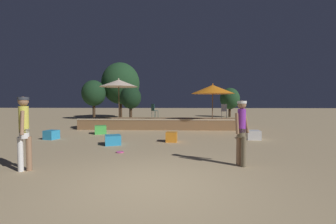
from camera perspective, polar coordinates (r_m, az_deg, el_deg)
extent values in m
plane|color=tan|center=(4.90, -4.28, -18.03)|extent=(120.00, 120.00, 0.00)
cube|color=olive|center=(14.94, -1.69, -2.89)|extent=(10.27, 2.57, 0.61)
cube|color=#CCB793|center=(13.67, -2.08, -1.94)|extent=(10.27, 0.12, 0.08)
cylinder|color=brown|center=(13.86, 11.22, -0.02)|extent=(0.05, 0.05, 2.22)
cone|color=orange|center=(13.86, 11.26, 5.67)|extent=(2.60, 2.60, 0.53)
sphere|color=orange|center=(13.89, 11.28, 6.93)|extent=(0.08, 0.08, 0.08)
cylinder|color=brown|center=(14.06, -12.34, 0.88)|extent=(0.05, 0.05, 2.65)
cone|color=beige|center=(14.10, -12.40, 7.16)|extent=(2.32, 2.32, 0.44)
sphere|color=beige|center=(14.13, -12.41, 8.22)|extent=(0.08, 0.08, 0.08)
cube|color=#2D9EDB|center=(11.72, -27.50, -5.15)|extent=(0.63, 0.63, 0.42)
cube|color=orange|center=(9.75, 0.91, -6.35)|extent=(0.50, 0.50, 0.42)
cube|color=white|center=(11.07, 20.79, -5.46)|extent=(0.64, 0.64, 0.42)
cube|color=#4CC651|center=(12.73, -16.78, -4.32)|extent=(0.77, 0.77, 0.45)
cube|color=#2D9EDB|center=(9.40, -13.82, -6.89)|extent=(0.78, 0.78, 0.38)
cylinder|color=white|center=(6.72, -33.37, -8.95)|extent=(0.13, 0.13, 0.86)
cylinder|color=#997051|center=(6.68, -31.83, -8.97)|extent=(0.13, 0.13, 0.86)
cylinder|color=white|center=(6.62, -32.71, -4.62)|extent=(0.22, 0.22, 0.24)
cylinder|color=#D8D14C|center=(6.59, -32.78, -1.60)|extent=(0.22, 0.22, 0.66)
cylinder|color=#997051|center=(6.42, -33.07, -2.31)|extent=(0.17, 0.25, 0.59)
cylinder|color=#997051|center=(6.77, -32.48, -2.07)|extent=(0.12, 0.13, 0.59)
sphere|color=#997051|center=(6.57, -32.87, 2.28)|extent=(0.23, 0.23, 0.23)
cylinder|color=#333842|center=(6.57, -32.89, 2.89)|extent=(0.26, 0.26, 0.07)
cylinder|color=#997051|center=(6.47, 17.52, -9.28)|extent=(0.13, 0.13, 0.81)
cylinder|color=#72664C|center=(6.36, 18.68, -9.51)|extent=(0.13, 0.13, 0.81)
cylinder|color=#72664C|center=(6.33, 18.16, -5.08)|extent=(0.21, 0.21, 0.24)
cylinder|color=purple|center=(6.30, 18.20, -2.08)|extent=(0.21, 0.21, 0.62)
cylinder|color=#997051|center=(6.18, 17.13, -2.80)|extent=(0.15, 0.14, 0.56)
cylinder|color=#997051|center=(6.43, 19.20, -2.62)|extent=(0.22, 0.18, 0.56)
sphere|color=#997051|center=(6.28, 18.25, 1.76)|extent=(0.22, 0.22, 0.22)
cylinder|color=white|center=(6.28, 18.26, 2.37)|extent=(0.24, 0.24, 0.07)
cylinder|color=#47474C|center=(14.51, 13.45, -0.70)|extent=(0.02, 0.02, 0.45)
cylinder|color=#47474C|center=(14.52, 14.64, -0.71)|extent=(0.02, 0.02, 0.45)
cylinder|color=#47474C|center=(14.81, 13.44, -0.63)|extent=(0.02, 0.02, 0.45)
cylinder|color=#47474C|center=(14.82, 14.60, -0.65)|extent=(0.02, 0.02, 0.45)
cylinder|color=#47474C|center=(14.66, 14.04, 0.21)|extent=(0.40, 0.40, 0.02)
cube|color=#47474C|center=(14.82, 14.04, 1.10)|extent=(0.36, 0.10, 0.45)
cylinder|color=#1E4C47|center=(15.04, -2.55, -0.52)|extent=(0.02, 0.02, 0.45)
cylinder|color=#1E4C47|center=(15.29, -3.17, -0.47)|extent=(0.02, 0.02, 0.45)
cylinder|color=#1E4C47|center=(14.88, -3.51, -0.56)|extent=(0.02, 0.02, 0.45)
cylinder|color=#1E4C47|center=(15.13, -4.12, -0.51)|extent=(0.02, 0.02, 0.45)
cylinder|color=#1E4C47|center=(15.08, -3.34, 0.34)|extent=(0.40, 0.40, 0.02)
cube|color=#1E4C47|center=(14.98, -3.89, 1.19)|extent=(0.25, 0.30, 0.45)
cylinder|color=#E54C99|center=(7.92, -12.11, -9.91)|extent=(0.26, 0.26, 0.03)
cylinder|color=#3D2B1C|center=(23.71, -18.29, 0.15)|extent=(0.28, 0.28, 1.56)
ellipsoid|color=#19381E|center=(23.71, -18.35, 4.58)|extent=(2.34, 2.34, 2.57)
cylinder|color=#3D2B1C|center=(21.69, -9.45, -0.35)|extent=(0.28, 0.28, 1.28)
ellipsoid|color=black|center=(21.66, -9.48, 3.70)|extent=(1.98, 1.98, 2.18)
cylinder|color=#3D2B1C|center=(26.81, 15.39, -0.02)|extent=(0.28, 0.28, 1.13)
ellipsoid|color=#1E4223|center=(26.79, 15.43, 3.32)|extent=(2.22, 2.22, 2.44)
cylinder|color=#3D2B1C|center=(27.09, -12.04, 0.86)|extent=(0.28, 0.28, 1.90)
ellipsoid|color=black|center=(27.12, -12.08, 5.68)|extent=(2.96, 2.96, 3.25)
cylinder|color=#3D2B1C|center=(24.87, -11.89, 0.72)|extent=(0.28, 0.28, 1.91)
ellipsoid|color=#1E4223|center=(24.94, -11.95, 7.12)|extent=(4.06, 4.06, 4.46)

